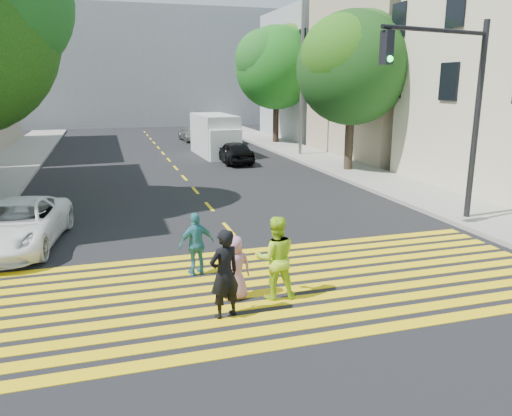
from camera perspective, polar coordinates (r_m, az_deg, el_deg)
name	(u,v)px	position (r m, az deg, el deg)	size (l,w,h in m)	color
ground	(299,310)	(10.33, 4.90, -11.50)	(120.00, 120.00, 0.00)	black
sidewalk_left	(15,163)	(31.35, -25.83, 4.69)	(3.00, 40.00, 0.15)	gray
sidewalk_right	(344,168)	(26.87, 10.07, 4.53)	(3.00, 60.00, 0.15)	gray
crosswalk	(278,286)	(11.41, 2.52, -8.85)	(13.40, 5.30, 0.01)	yellow
lane_line	(166,156)	(31.65, -10.27, 5.83)	(0.12, 34.40, 0.01)	yellow
building_right_tan	(414,74)	(33.26, 17.63, 14.44)	(10.00, 10.00, 10.00)	tan
building_right_grey	(336,76)	(42.84, 9.15, 14.69)	(10.00, 10.00, 10.00)	gray
backdrop_block	(135,68)	(56.76, -13.69, 15.32)	(30.00, 8.00, 12.00)	gray
tree_right_near	(353,62)	(25.87, 11.05, 16.05)	(7.07, 7.00, 8.03)	black
tree_right_far	(277,63)	(37.57, 2.44, 16.20)	(6.90, 6.53, 8.61)	black
pedestrian_man	(224,274)	(9.68, -3.63, -7.52)	(0.65, 0.43, 1.78)	black
pedestrian_woman	(276,258)	(10.50, 2.25, -5.71)	(0.87, 0.68, 1.79)	#B6E825
pedestrian_child	(235,267)	(10.55, -2.42, -6.80)	(0.68, 0.44, 1.39)	#C67BA4
pedestrian_extra	(197,244)	(11.90, -6.81, -4.09)	(0.89, 0.37, 1.52)	teal
white_sedan	(17,225)	(15.26, -25.66, -1.74)	(2.16, 4.69, 1.30)	white
dark_car_near	(234,152)	(28.39, -2.49, 6.40)	(1.52, 3.77, 1.28)	black
silver_car	(193,133)	(39.81, -7.26, 8.48)	(1.70, 4.19, 1.22)	gray
dark_car_parked	(229,136)	(37.22, -3.08, 8.19)	(1.30, 3.73, 1.23)	black
white_van	(216,136)	(31.47, -4.64, 8.15)	(2.21, 5.43, 2.53)	silver
traffic_signal	(454,95)	(16.52, 21.69, 11.89)	(4.24, 1.25, 6.32)	black
street_lamp	(299,60)	(31.02, 4.89, 16.53)	(2.28, 0.45, 10.07)	slate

